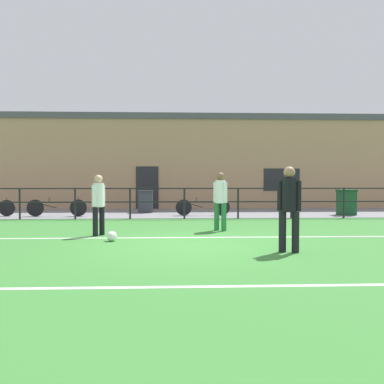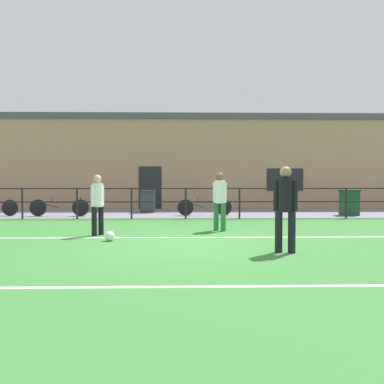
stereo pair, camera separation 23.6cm
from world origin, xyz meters
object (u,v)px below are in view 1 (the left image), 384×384
at_px(soccer_ball_match, 112,236).
at_px(trash_bin_0, 145,201).
at_px(bicycle_parked_2, 203,207).
at_px(trash_bin_1, 346,202).
at_px(player_winger, 220,198).
at_px(player_striker, 99,201).
at_px(player_goalkeeper, 289,204).
at_px(bicycle_parked_1, 57,208).

bearing_deg(soccer_ball_match, trash_bin_0, 88.59).
height_order(bicycle_parked_2, trash_bin_1, trash_bin_1).
xyz_separation_m(soccer_ball_match, bicycle_parked_2, (2.60, 6.57, 0.24)).
height_order(player_winger, trash_bin_0, player_winger).
height_order(player_winger, soccer_ball_match, player_winger).
distance_m(soccer_ball_match, trash_bin_0, 8.16).
relative_size(soccer_ball_match, bicycle_parked_2, 0.11).
bearing_deg(soccer_ball_match, player_striker, 116.49).
bearing_deg(trash_bin_0, player_winger, -67.62).
distance_m(player_striker, soccer_ball_match, 1.35).
distance_m(player_winger, trash_bin_0, 6.80).
distance_m(player_goalkeeper, trash_bin_0, 10.41).
xyz_separation_m(player_striker, soccer_ball_match, (0.49, -0.98, -0.78)).
relative_size(player_striker, trash_bin_0, 1.64).
distance_m(player_goalkeeper, player_winger, 3.63).
bearing_deg(soccer_ball_match, player_goalkeeper, -23.25).
distance_m(player_striker, trash_bin_1, 10.54).
bearing_deg(soccer_ball_match, trash_bin_1, 37.82).
height_order(player_winger, bicycle_parked_1, player_winger).
bearing_deg(bicycle_parked_2, trash_bin_1, -0.20).
distance_m(bicycle_parked_2, trash_bin_1, 5.84).
bearing_deg(soccer_ball_match, bicycle_parked_1, 116.04).
xyz_separation_m(bicycle_parked_1, trash_bin_1, (11.57, 0.16, 0.18)).
xyz_separation_m(player_striker, bicycle_parked_1, (-2.64, 5.41, -0.53)).
xyz_separation_m(soccer_ball_match, trash_bin_1, (8.45, 6.55, 0.42)).
xyz_separation_m(player_goalkeeper, player_winger, (-0.99, 3.50, -0.03)).
distance_m(player_goalkeeper, bicycle_parked_2, 8.30).
height_order(player_goalkeeper, trash_bin_1, player_goalkeeper).
distance_m(bicycle_parked_1, bicycle_parked_2, 5.73).
height_order(player_goalkeeper, player_winger, player_goalkeeper).
height_order(player_goalkeeper, soccer_ball_match, player_goalkeeper).
distance_m(player_striker, bicycle_parked_1, 6.05).
bearing_deg(bicycle_parked_2, player_winger, -87.81).
bearing_deg(player_goalkeeper, trash_bin_1, -103.45).
relative_size(player_winger, trash_bin_1, 1.61).
xyz_separation_m(player_goalkeeper, trash_bin_0, (-3.57, 9.77, -0.47)).
xyz_separation_m(player_striker, trash_bin_0, (0.69, 7.16, -0.39)).
distance_m(player_goalkeeper, soccer_ball_match, 4.20).
bearing_deg(player_striker, player_goalkeeper, -86.55).
height_order(bicycle_parked_1, trash_bin_0, trash_bin_0).
xyz_separation_m(player_goalkeeper, bicycle_parked_2, (-1.17, 8.20, -0.62)).
relative_size(soccer_ball_match, bicycle_parked_1, 0.10).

